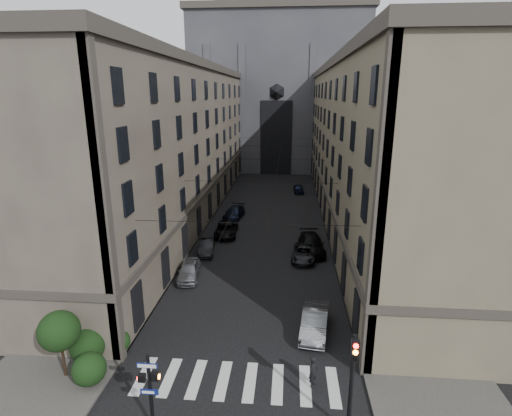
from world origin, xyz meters
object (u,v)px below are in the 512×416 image
(traffic_light_right, at_px, (352,374))
(car_right_near, at_px, (315,322))
(car_left_far, at_px, (234,213))
(car_right_far, at_px, (299,189))
(car_left_midfar, at_px, (226,229))
(pedestrian, at_px, (313,372))
(pedestrian_signal_left, at_px, (150,387))
(car_right_midfar, at_px, (312,244))
(gothic_tower, at_px, (279,81))
(car_right_midnear, at_px, (304,253))
(car_left_near, at_px, (189,270))
(car_left_midnear, at_px, (207,247))

(traffic_light_right, bearing_deg, car_right_near, 97.65)
(car_left_far, relative_size, car_right_far, 1.32)
(car_left_midfar, bearing_deg, pedestrian, -72.84)
(car_right_near, xyz_separation_m, pedestrian, (-0.36, -5.06, 0.12))
(pedestrian_signal_left, distance_m, pedestrian, 8.54)
(car_left_midfar, relative_size, pedestrian, 2.82)
(car_right_far, bearing_deg, car_left_far, -124.10)
(pedestrian_signal_left, relative_size, car_right_midfar, 0.71)
(traffic_light_right, bearing_deg, car_right_far, 91.71)
(car_left_far, xyz_separation_m, car_right_midfar, (9.22, -10.48, 0.11))
(traffic_light_right, distance_m, car_right_midfar, 22.34)
(gothic_tower, distance_m, traffic_light_right, 74.67)
(car_left_midfar, relative_size, car_right_midfar, 0.90)
(traffic_light_right, height_order, car_right_near, traffic_light_right)
(car_right_midnear, height_order, pedestrian, pedestrian)
(traffic_light_right, height_order, car_right_midnear, traffic_light_right)
(car_left_near, distance_m, car_right_midfar, 12.71)
(car_right_midfar, height_order, car_right_far, car_right_midfar)
(car_right_midnear, bearing_deg, pedestrian_signal_left, -105.49)
(car_right_far, distance_m, pedestrian, 43.84)
(gothic_tower, height_order, car_right_near, gothic_tower)
(gothic_tower, distance_m, car_right_midnear, 55.69)
(traffic_light_right, relative_size, car_left_midfar, 1.03)
(car_right_midnear, relative_size, car_right_far, 1.26)
(traffic_light_right, height_order, car_left_midnear, traffic_light_right)
(car_left_far, bearing_deg, traffic_light_right, -65.78)
(car_right_far, height_order, pedestrian, pedestrian)
(pedestrian_signal_left, distance_m, car_right_midfar, 24.22)
(car_left_near, xyz_separation_m, car_left_midfar, (1.48, 10.92, -0.03))
(car_right_midfar, relative_size, car_right_far, 1.51)
(pedestrian_signal_left, xyz_separation_m, car_right_midfar, (8.53, 22.62, -1.51))
(pedestrian_signal_left, relative_size, car_left_midfar, 0.79)
(car_left_midnear, height_order, car_right_midfar, car_right_midfar)
(car_left_far, bearing_deg, pedestrian, -66.72)
(traffic_light_right, relative_size, pedestrian, 2.91)
(car_left_midfar, xyz_separation_m, car_right_far, (8.40, 20.66, -0.07))
(traffic_light_right, xyz_separation_m, car_left_midnear, (-10.93, 21.01, -2.64))
(car_left_midfar, height_order, car_left_far, car_left_far)
(gothic_tower, distance_m, pedestrian_signal_left, 75.15)
(traffic_light_right, relative_size, car_left_far, 1.06)
(car_left_midnear, distance_m, pedestrian, 20.29)
(car_left_midnear, distance_m, car_right_far, 27.61)
(car_left_midfar, distance_m, car_right_near, 20.11)
(car_left_near, bearing_deg, car_left_far, 79.01)
(gothic_tower, relative_size, car_right_midfar, 10.31)
(pedestrian_signal_left, distance_m, car_right_midnear, 22.10)
(pedestrian_signal_left, xyz_separation_m, car_left_far, (-0.69, 33.10, -1.61))
(car_left_near, bearing_deg, pedestrian, -57.37)
(pedestrian_signal_left, relative_size, car_right_near, 0.85)
(car_right_midnear, height_order, car_right_far, car_right_midnear)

